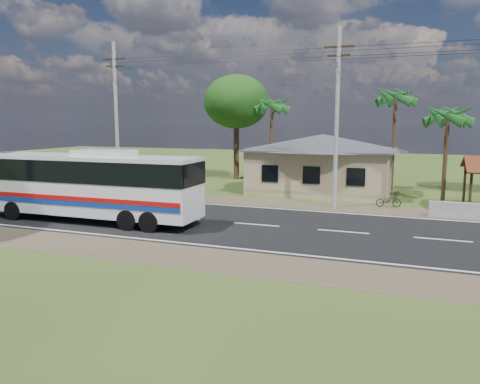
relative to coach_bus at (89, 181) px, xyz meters
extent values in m
plane|color=#304619|center=(8.72, 2.26, -2.22)|extent=(120.00, 120.00, 0.00)
cube|color=black|center=(8.72, 2.26, -2.21)|extent=(120.00, 10.00, 0.02)
cube|color=brown|center=(8.72, 8.76, -2.22)|extent=(120.00, 3.00, 0.01)
cube|color=brown|center=(8.72, -4.24, -2.22)|extent=(120.00, 3.00, 0.01)
cube|color=silver|center=(8.72, 6.96, -2.20)|extent=(120.00, 0.15, 0.01)
cube|color=silver|center=(8.72, -2.44, -2.20)|extent=(120.00, 0.15, 0.01)
cube|color=silver|center=(8.72, 2.26, -2.20)|extent=(120.00, 0.15, 0.01)
cube|color=tan|center=(9.72, 15.26, -0.62)|extent=(10.00, 8.00, 3.20)
cube|color=#4C4F54|center=(9.72, 15.26, 1.03)|extent=(10.60, 8.60, 0.10)
pyramid|color=#4C4F54|center=(9.72, 15.26, 2.18)|extent=(12.40, 10.00, 1.20)
cube|color=black|center=(6.72, 11.24, -0.52)|extent=(1.20, 0.08, 1.20)
cube|color=black|center=(9.72, 11.24, -0.52)|extent=(1.20, 0.08, 1.20)
cube|color=black|center=(12.72, 11.24, -0.52)|extent=(1.20, 0.08, 1.20)
cylinder|color=#322312|center=(19.42, 8.96, -0.92)|extent=(0.16, 0.16, 2.60)
cylinder|color=#322312|center=(19.42, 12.56, -0.92)|extent=(0.16, 0.16, 2.60)
cylinder|color=#9E9E99|center=(-4.28, 8.76, 3.28)|extent=(0.26, 0.26, 11.00)
cube|color=#322312|center=(-4.28, 8.76, 7.58)|extent=(1.80, 0.12, 0.12)
cube|color=#322312|center=(-4.28, 8.76, 7.08)|extent=(1.40, 0.10, 0.10)
cylinder|color=#9E9E99|center=(11.72, 8.76, 3.28)|extent=(0.26, 0.26, 11.00)
cube|color=#322312|center=(11.72, 8.76, 7.58)|extent=(1.80, 0.12, 0.12)
cube|color=#322312|center=(11.72, 8.76, 7.08)|extent=(1.40, 0.10, 0.10)
cylinder|color=gray|center=(11.72, 7.76, 6.38)|extent=(0.08, 2.00, 0.08)
cube|color=gray|center=(11.72, 6.76, 6.38)|extent=(0.50, 0.18, 0.12)
cylinder|color=black|center=(3.72, 8.76, 7.38)|extent=(16.00, 0.02, 0.02)
cylinder|color=black|center=(19.22, 8.76, 7.38)|extent=(15.00, 0.02, 0.02)
cylinder|color=#47301E|center=(18.22, 13.26, 0.78)|extent=(0.28, 0.28, 6.00)
cylinder|color=#47301E|center=(14.72, 17.76, 1.53)|extent=(0.28, 0.28, 7.50)
cylinder|color=#47301E|center=(4.72, 18.26, 1.28)|extent=(0.28, 0.28, 7.00)
cylinder|color=#47301E|center=(0.72, 20.26, 0.75)|extent=(0.50, 0.50, 5.95)
ellipsoid|color=#113C10|center=(0.72, 20.26, 4.93)|extent=(6.00, 6.00, 4.92)
cube|color=silver|center=(-0.01, 0.00, -0.20)|extent=(12.46, 2.74, 3.11)
cube|color=black|center=(-0.01, 0.00, 0.58)|extent=(12.52, 2.80, 1.14)
cube|color=black|center=(-6.22, -0.07, 0.21)|extent=(0.15, 2.38, 1.87)
cube|color=#A90A0B|center=(0.01, -1.31, -0.77)|extent=(12.23, 0.19, 0.23)
cube|color=navy|center=(0.01, -1.31, -1.03)|extent=(12.23, 0.19, 0.23)
cube|color=silver|center=(1.03, 0.01, 1.51)|extent=(3.13, 1.69, 0.31)
cylinder|color=black|center=(-4.14, -1.24, -1.70)|extent=(1.04, 0.37, 1.04)
cylinder|color=black|center=(-4.16, 1.14, -1.70)|extent=(1.04, 0.37, 1.04)
cylinder|color=black|center=(3.12, -1.15, -1.70)|extent=(1.04, 0.37, 1.04)
cylinder|color=black|center=(3.09, 1.23, -1.70)|extent=(1.04, 0.37, 1.04)
cylinder|color=black|center=(4.36, -1.14, -1.70)|extent=(1.04, 0.37, 1.04)
cylinder|color=black|center=(4.33, 1.24, -1.70)|extent=(1.04, 0.37, 1.04)
imported|color=black|center=(14.92, 10.11, -1.81)|extent=(1.66, 0.97, 0.83)
imported|color=#28292B|center=(-4.14, 4.02, -1.53)|extent=(1.71, 4.09, 1.38)
camera|label=1|loc=(16.31, -20.47, 3.17)|focal=35.00mm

